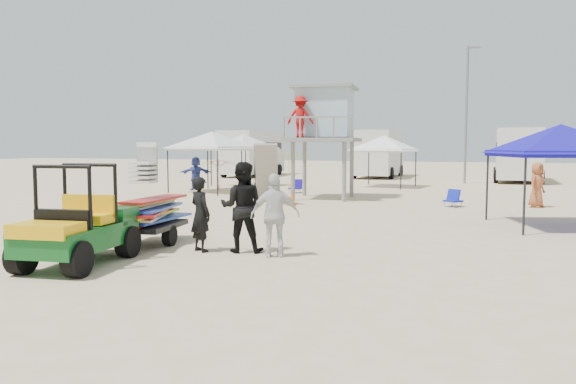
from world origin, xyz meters
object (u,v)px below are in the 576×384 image
(utility_cart, at_px, (75,219))
(canopy_blue, at_px, (561,129))
(surf_trailer, at_px, (147,208))
(lifeguard_tower, at_px, (322,117))
(man_left, at_px, (200,214))

(utility_cart, xyz_separation_m, canopy_blue, (9.06, 8.53, 1.81))
(surf_trailer, xyz_separation_m, lifeguard_tower, (0.56, 12.09, 2.60))
(man_left, bearing_deg, surf_trailer, 17.30)
(surf_trailer, bearing_deg, utility_cart, -90.18)
(canopy_blue, bearing_deg, man_left, -139.24)
(utility_cart, distance_m, surf_trailer, 2.33)
(utility_cart, xyz_separation_m, surf_trailer, (0.01, 2.33, -0.04))
(man_left, xyz_separation_m, canopy_blue, (7.53, 6.50, 1.88))
(man_left, bearing_deg, canopy_blue, -110.73)
(utility_cart, xyz_separation_m, man_left, (1.52, 2.03, -0.07))
(utility_cart, distance_m, canopy_blue, 12.57)
(utility_cart, height_order, surf_trailer, surf_trailer)
(surf_trailer, xyz_separation_m, canopy_blue, (9.05, 6.20, 1.85))
(canopy_blue, bearing_deg, utility_cart, -136.71)
(surf_trailer, relative_size, canopy_blue, 0.60)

